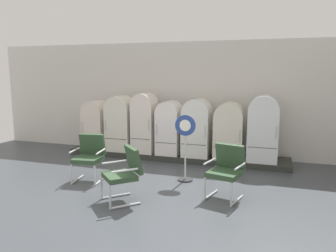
{
  "coord_description": "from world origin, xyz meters",
  "views": [
    {
      "loc": [
        2.44,
        -5.18,
        2.27
      ],
      "look_at": [
        -0.11,
        2.75,
        0.92
      ],
      "focal_mm": 34.9,
      "sensor_mm": 36.0,
      "label": 1
    }
  ],
  "objects_px": {
    "refrigerator_2": "(145,121)",
    "armchair_right": "(226,168)",
    "refrigerator_5": "(229,129)",
    "sign_stand": "(185,150)",
    "refrigerator_1": "(120,122)",
    "refrigerator_3": "(169,126)",
    "refrigerator_6": "(263,127)",
    "refrigerator_0": "(96,123)",
    "armchair_center": "(124,171)",
    "armchair_left": "(89,154)",
    "refrigerator_4": "(197,126)"
  },
  "relations": [
    {
      "from": "refrigerator_1",
      "to": "refrigerator_2",
      "type": "bearing_deg",
      "value": -0.16
    },
    {
      "from": "armchair_left",
      "to": "armchair_center",
      "type": "distance_m",
      "value": 1.48
    },
    {
      "from": "refrigerator_6",
      "to": "armchair_center",
      "type": "bearing_deg",
      "value": -126.6
    },
    {
      "from": "armchair_center",
      "to": "sign_stand",
      "type": "bearing_deg",
      "value": 62.61
    },
    {
      "from": "armchair_left",
      "to": "armchair_center",
      "type": "height_order",
      "value": "same"
    },
    {
      "from": "refrigerator_1",
      "to": "armchair_left",
      "type": "distance_m",
      "value": 2.22
    },
    {
      "from": "refrigerator_0",
      "to": "refrigerator_6",
      "type": "height_order",
      "value": "refrigerator_6"
    },
    {
      "from": "refrigerator_6",
      "to": "refrigerator_1",
      "type": "bearing_deg",
      "value": -179.6
    },
    {
      "from": "refrigerator_0",
      "to": "refrigerator_6",
      "type": "relative_size",
      "value": 0.85
    },
    {
      "from": "refrigerator_5",
      "to": "sign_stand",
      "type": "height_order",
      "value": "refrigerator_5"
    },
    {
      "from": "refrigerator_5",
      "to": "armchair_right",
      "type": "relative_size",
      "value": 1.44
    },
    {
      "from": "armchair_left",
      "to": "refrigerator_5",
      "type": "bearing_deg",
      "value": 39.1
    },
    {
      "from": "refrigerator_5",
      "to": "armchair_right",
      "type": "height_order",
      "value": "refrigerator_5"
    },
    {
      "from": "refrigerator_4",
      "to": "armchair_left",
      "type": "height_order",
      "value": "refrigerator_4"
    },
    {
      "from": "refrigerator_2",
      "to": "armchair_center",
      "type": "relative_size",
      "value": 1.63
    },
    {
      "from": "armchair_right",
      "to": "sign_stand",
      "type": "bearing_deg",
      "value": 144.2
    },
    {
      "from": "refrigerator_3",
      "to": "armchair_center",
      "type": "bearing_deg",
      "value": -87.62
    },
    {
      "from": "refrigerator_5",
      "to": "armchair_right",
      "type": "bearing_deg",
      "value": -83.63
    },
    {
      "from": "refrigerator_0",
      "to": "armchair_right",
      "type": "xyz_separation_m",
      "value": [
        4.0,
        -2.3,
        -0.3
      ]
    },
    {
      "from": "refrigerator_3",
      "to": "refrigerator_0",
      "type": "bearing_deg",
      "value": 179.81
    },
    {
      "from": "refrigerator_1",
      "to": "refrigerator_5",
      "type": "relative_size",
      "value": 1.07
    },
    {
      "from": "refrigerator_0",
      "to": "refrigerator_5",
      "type": "height_order",
      "value": "refrigerator_5"
    },
    {
      "from": "refrigerator_2",
      "to": "armchair_left",
      "type": "height_order",
      "value": "refrigerator_2"
    },
    {
      "from": "refrigerator_1",
      "to": "sign_stand",
      "type": "relative_size",
      "value": 1.07
    },
    {
      "from": "sign_stand",
      "to": "refrigerator_2",
      "type": "bearing_deg",
      "value": 134.32
    },
    {
      "from": "refrigerator_5",
      "to": "refrigerator_0",
      "type": "bearing_deg",
      "value": 179.62
    },
    {
      "from": "refrigerator_3",
      "to": "armchair_center",
      "type": "height_order",
      "value": "refrigerator_3"
    },
    {
      "from": "refrigerator_3",
      "to": "refrigerator_5",
      "type": "xyz_separation_m",
      "value": [
        1.56,
        -0.02,
        -0.01
      ]
    },
    {
      "from": "refrigerator_0",
      "to": "sign_stand",
      "type": "bearing_deg",
      "value": -27.91
    },
    {
      "from": "sign_stand",
      "to": "refrigerator_3",
      "type": "bearing_deg",
      "value": 118.24
    },
    {
      "from": "armchair_center",
      "to": "armchair_right",
      "type": "bearing_deg",
      "value": 23.32
    },
    {
      "from": "refrigerator_5",
      "to": "sign_stand",
      "type": "xyz_separation_m",
      "value": [
        -0.7,
        -1.59,
        -0.21
      ]
    },
    {
      "from": "refrigerator_1",
      "to": "refrigerator_3",
      "type": "height_order",
      "value": "refrigerator_1"
    },
    {
      "from": "refrigerator_4",
      "to": "refrigerator_5",
      "type": "bearing_deg",
      "value": -2.34
    },
    {
      "from": "refrigerator_3",
      "to": "armchair_left",
      "type": "distance_m",
      "value": 2.46
    },
    {
      "from": "refrigerator_2",
      "to": "armchair_right",
      "type": "relative_size",
      "value": 1.63
    },
    {
      "from": "refrigerator_6",
      "to": "sign_stand",
      "type": "height_order",
      "value": "refrigerator_6"
    },
    {
      "from": "refrigerator_0",
      "to": "armchair_center",
      "type": "bearing_deg",
      "value": -52.73
    },
    {
      "from": "armchair_right",
      "to": "refrigerator_2",
      "type": "bearing_deg",
      "value": 137.75
    },
    {
      "from": "armchair_right",
      "to": "sign_stand",
      "type": "relative_size",
      "value": 0.69
    },
    {
      "from": "armchair_right",
      "to": "refrigerator_5",
      "type": "bearing_deg",
      "value": 96.37
    },
    {
      "from": "armchair_left",
      "to": "armchair_center",
      "type": "relative_size",
      "value": 1.0
    },
    {
      "from": "refrigerator_5",
      "to": "sign_stand",
      "type": "bearing_deg",
      "value": -113.89
    },
    {
      "from": "armchair_left",
      "to": "armchair_right",
      "type": "distance_m",
      "value": 2.91
    },
    {
      "from": "refrigerator_3",
      "to": "armchair_right",
      "type": "height_order",
      "value": "refrigerator_3"
    },
    {
      "from": "armchair_center",
      "to": "refrigerator_0",
      "type": "bearing_deg",
      "value": 127.27
    },
    {
      "from": "armchair_right",
      "to": "armchair_center",
      "type": "bearing_deg",
      "value": -156.68
    },
    {
      "from": "refrigerator_3",
      "to": "armchair_left",
      "type": "xyz_separation_m",
      "value": [
        -1.09,
        -2.18,
        -0.33
      ]
    },
    {
      "from": "refrigerator_0",
      "to": "armchair_center",
      "type": "height_order",
      "value": "refrigerator_0"
    },
    {
      "from": "armchair_right",
      "to": "sign_stand",
      "type": "xyz_separation_m",
      "value": [
        -0.96,
        0.69,
        0.12
      ]
    }
  ]
}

